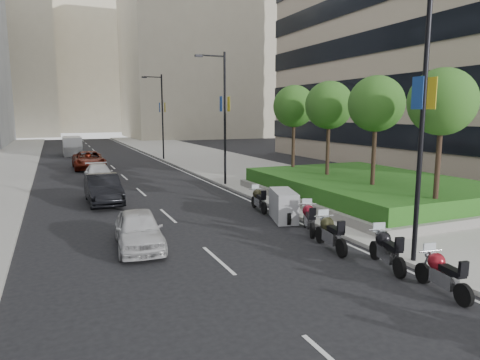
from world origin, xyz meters
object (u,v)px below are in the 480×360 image
lamp_post_2 (161,112)px  motorcycle_6 (259,200)px  delivery_van (72,147)px  motorcycle_1 (442,273)px  motorcycle_3 (330,233)px  car_a (139,229)px  car_d (89,160)px  lamp_post_1 (223,112)px  car_b (103,189)px  lamp_post_0 (419,110)px  motorcycle_2 (386,249)px  car_c (99,174)px  motorcycle_4 (309,218)px  motorcycle_5 (283,206)px

lamp_post_2 → motorcycle_6: 26.21m
motorcycle_6 → delivery_van: size_ratio=0.42×
motorcycle_1 → motorcycle_3: (-0.53, 4.50, 0.04)m
car_a → car_d: size_ratio=0.72×
lamp_post_1 → car_b: lamp_post_1 is taller
lamp_post_2 → motorcycle_3: (-1.46, -32.56, -4.44)m
motorcycle_3 → car_d: (-6.32, 27.97, 0.17)m
lamp_post_2 → motorcycle_1: (-0.92, -37.06, -4.48)m
lamp_post_0 → motorcycle_2: size_ratio=3.96×
motorcycle_2 → car_b: car_b is taller
delivery_van → motorcycle_6: bearing=-77.9°
car_c → car_d: (-0.03, 8.76, 0.13)m
lamp_post_0 → motorcycle_1: 5.01m
motorcycle_6 → car_b: bearing=61.1°
car_b → car_d: (0.43, 16.04, -0.00)m
car_a → delivery_van: size_ratio=0.78×
motorcycle_4 → motorcycle_5: (0.03, 2.24, 0.10)m
motorcycle_5 → motorcycle_6: motorcycle_5 is taller
motorcycle_3 → motorcycle_6: size_ratio=1.07×
lamp_post_1 → motorcycle_2: 17.47m
lamp_post_1 → motorcycle_5: 11.02m
motorcycle_2 → car_c: car_c is taller
car_a → lamp_post_2: bearing=80.1°
lamp_post_2 → motorcycle_3: size_ratio=3.83×
car_b → motorcycle_6: bearing=-36.9°
motorcycle_4 → car_a: car_a is taller
motorcycle_3 → motorcycle_1: bearing=-164.7°
car_d → motorcycle_4: bearing=-75.4°
motorcycle_3 → car_b: 13.71m
motorcycle_3 → delivery_van: delivery_van is taller
lamp_post_1 → delivery_van: (-8.58, 27.35, -4.03)m
motorcycle_6 → motorcycle_5: bearing=-168.6°
motorcycle_5 → car_b: 10.44m
car_a → motorcycle_3: bearing=-20.3°
motorcycle_1 → motorcycle_2: bearing=8.3°
lamp_post_2 → motorcycle_2: (-0.90, -34.87, -4.45)m
car_b → car_d: size_ratio=0.85×
motorcycle_5 → motorcycle_6: (-0.17, 2.28, -0.12)m
motorcycle_5 → lamp_post_1: bearing=11.8°
lamp_post_1 → car_c: size_ratio=1.94×
motorcycle_1 → car_b: (-7.28, 16.43, 0.21)m
lamp_post_0 → lamp_post_2: 35.00m
lamp_post_1 → motorcycle_4: (-0.93, -12.33, -4.45)m
car_c → delivery_van: (-0.83, 22.70, 0.36)m
motorcycle_1 → motorcycle_6: 11.26m
lamp_post_1 → delivery_van: 28.95m
car_d → motorcycle_6: bearing=-72.7°
car_a → lamp_post_1: bearing=60.7°
lamp_post_0 → motorcycle_4: size_ratio=4.17×
car_d → car_c: bearing=-90.1°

